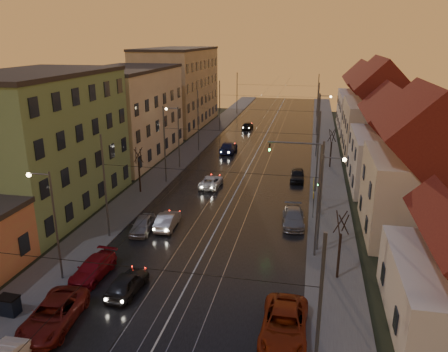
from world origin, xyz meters
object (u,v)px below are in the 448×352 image
Objects in this scene: street_lamp_0 at (51,216)px; street_lamp_1 at (325,194)px; driving_car_1 at (168,220)px; driving_car_0 at (127,283)px; parked_right_1 at (293,218)px; street_lamp_3 at (321,115)px; parked_left_2 at (93,268)px; street_lamp_2 at (176,131)px; driving_car_2 at (211,181)px; traffic_light_mast at (311,168)px; parked_left_1 at (53,314)px; driving_car_3 at (228,147)px; parked_right_2 at (297,175)px; driving_car_4 at (248,126)px; dumpster at (9,306)px; parked_right_0 at (284,325)px; parked_left_3 at (143,225)px.

street_lamp_0 is 1.00× the size of street_lamp_1.
driving_car_1 is at bearing 64.53° from street_lamp_0.
driving_car_0 is 0.87× the size of parked_right_1.
street_lamp_3 is 46.22m from parked_left_2.
driving_car_2 is at bearing -46.68° from street_lamp_2.
traffic_light_mast is 13.02m from driving_car_2.
parked_left_1 reaches higher than parked_right_1.
driving_car_3 is at bearing 61.79° from street_lamp_2.
parked_right_2 is at bearing -107.33° from driving_car_0.
parked_right_1 is (15.77, 12.86, -4.19)m from street_lamp_0.
parked_left_1 is (-2.62, -59.18, 0.08)m from driving_car_4.
driving_car_1 is at bearing -75.26° from street_lamp_2.
parked_right_1 reaches higher than dumpster.
dumpster is (-6.63, -26.02, 0.07)m from driving_car_2.
street_lamp_0 is 20.78m from parked_right_1.
parked_right_1 is at bearing -123.93° from driving_car_0.
driving_car_4 is 58.44m from parked_right_0.
parked_left_2 is 14.30m from parked_right_0.
street_lamp_0 reaches higher than driving_car_2.
street_lamp_2 is 29.37m from driving_car_0.
street_lamp_0 is 4.86m from parked_left_2.
traffic_light_mast is 16.46m from parked_left_3.
parked_left_1 is at bearing 59.59° from driving_car_0.
street_lamp_1 is 1.50× the size of driving_car_3.
dumpster is (-0.59, -4.42, -4.19)m from street_lamp_0.
street_lamp_1 is at bearing -67.68° from parked_right_1.
driving_car_3 is at bearing 88.25° from parked_left_2.
street_lamp_1 reaches higher than dumpster.
parked_left_2 is 18.09m from parked_right_1.
street_lamp_0 is 1.76× the size of driving_car_2.
parked_right_1 is 1.17× the size of parked_right_2.
parked_left_1 reaches higher than driving_car_0.
street_lamp_0 is at bearing -136.90° from traffic_light_mast.
parked_right_1 is (13.49, 12.04, 0.03)m from parked_left_2.
parked_left_2 is at bearing 88.32° from parked_left_1.
driving_car_3 is (4.97, 9.27, -4.11)m from street_lamp_2.
street_lamp_0 is at bearing -2.23° from driving_car_0.
street_lamp_1 reaches higher than parked_left_2.
street_lamp_0 is at bearing 113.67° from parked_left_1.
driving_car_0 is at bearing 50.68° from parked_left_1.
street_lamp_2 is at bearing 97.26° from parked_left_2.
driving_car_0 is (-12.76, -8.56, -4.18)m from street_lamp_1.
parked_right_2 reaches higher than dumpster.
street_lamp_1 is 6.87m from parked_right_1.
street_lamp_0 is 22.83m from driving_car_2.
street_lamp_2 is at bearing 131.84° from parked_right_1.
driving_car_3 is 36.55m from parked_left_2.
parked_left_1 is 1.15× the size of parked_right_1.
parked_left_1 is (-14.48, -20.74, -3.84)m from traffic_light_mast.
parked_left_2 is (2.27, -27.18, -4.22)m from street_lamp_2.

